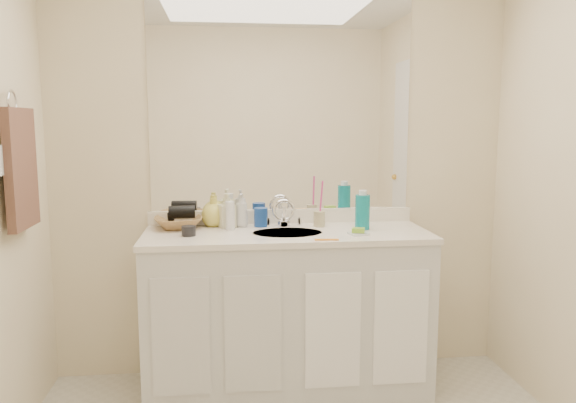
# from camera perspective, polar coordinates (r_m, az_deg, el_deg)

# --- Properties ---
(wall_back) EXTENTS (2.60, 0.02, 2.40)m
(wall_back) POSITION_cam_1_polar(r_m,az_deg,el_deg) (3.23, -0.66, 3.44)
(wall_back) COLOR #F5E5C0
(wall_back) RESTS_ON floor
(wall_front) EXTENTS (2.60, 0.02, 2.40)m
(wall_front) POSITION_cam_1_polar(r_m,az_deg,el_deg) (0.73, 21.38, -13.30)
(wall_front) COLOR #F5E5C0
(wall_front) RESTS_ON floor
(vanity_cabinet) EXTENTS (1.50, 0.55, 0.85)m
(vanity_cabinet) POSITION_cam_1_polar(r_m,az_deg,el_deg) (3.12, -0.11, -11.30)
(vanity_cabinet) COLOR silver
(vanity_cabinet) RESTS_ON floor
(countertop) EXTENTS (1.52, 0.57, 0.03)m
(countertop) POSITION_cam_1_polar(r_m,az_deg,el_deg) (3.00, -0.11, -3.36)
(countertop) COLOR white
(countertop) RESTS_ON vanity_cabinet
(backsplash) EXTENTS (1.52, 0.03, 0.08)m
(backsplash) POSITION_cam_1_polar(r_m,az_deg,el_deg) (3.25, -0.63, -1.51)
(backsplash) COLOR white
(backsplash) RESTS_ON countertop
(sink_basin) EXTENTS (0.37, 0.37, 0.02)m
(sink_basin) POSITION_cam_1_polar(r_m,az_deg,el_deg) (2.98, -0.07, -3.38)
(sink_basin) COLOR beige
(sink_basin) RESTS_ON countertop
(faucet) EXTENTS (0.02, 0.02, 0.11)m
(faucet) POSITION_cam_1_polar(r_m,az_deg,el_deg) (3.15, -0.44, -1.54)
(faucet) COLOR silver
(faucet) RESTS_ON countertop
(mirror) EXTENTS (1.48, 0.01, 1.20)m
(mirror) POSITION_cam_1_polar(r_m,az_deg,el_deg) (3.21, -0.66, 9.84)
(mirror) COLOR white
(mirror) RESTS_ON wall_back
(blue_mug) EXTENTS (0.10, 0.10, 0.11)m
(blue_mug) POSITION_cam_1_polar(r_m,az_deg,el_deg) (3.14, -2.76, -1.61)
(blue_mug) COLOR #153D94
(blue_mug) RESTS_ON countertop
(tan_cup) EXTENTS (0.07, 0.07, 0.09)m
(tan_cup) POSITION_cam_1_polar(r_m,az_deg,el_deg) (3.15, 3.19, -1.77)
(tan_cup) COLOR #BDB185
(tan_cup) RESTS_ON countertop
(toothbrush) EXTENTS (0.02, 0.04, 0.22)m
(toothbrush) POSITION_cam_1_polar(r_m,az_deg,el_deg) (3.13, 3.38, 0.16)
(toothbrush) COLOR #DE3A8D
(toothbrush) RESTS_ON tan_cup
(mouthwash_bottle) EXTENTS (0.10, 0.10, 0.19)m
(mouthwash_bottle) POSITION_cam_1_polar(r_m,az_deg,el_deg) (3.09, 7.57, -1.07)
(mouthwash_bottle) COLOR #0B7E8A
(mouthwash_bottle) RESTS_ON countertop
(soap_dish) EXTENTS (0.11, 0.09, 0.01)m
(soap_dish) POSITION_cam_1_polar(r_m,az_deg,el_deg) (2.94, 7.15, -3.27)
(soap_dish) COLOR white
(soap_dish) RESTS_ON countertop
(green_soap) EXTENTS (0.08, 0.06, 0.02)m
(green_soap) POSITION_cam_1_polar(r_m,az_deg,el_deg) (2.94, 7.16, -2.91)
(green_soap) COLOR #81B92D
(green_soap) RESTS_ON soap_dish
(orange_comb) EXTENTS (0.12, 0.03, 0.00)m
(orange_comb) POSITION_cam_1_polar(r_m,az_deg,el_deg) (2.80, 3.95, -3.88)
(orange_comb) COLOR orange
(orange_comb) RESTS_ON countertop
(dark_jar) EXTENTS (0.08, 0.08, 0.05)m
(dark_jar) POSITION_cam_1_polar(r_m,az_deg,el_deg) (2.93, -10.05, -2.96)
(dark_jar) COLOR black
(dark_jar) RESTS_ON countertop
(extra_white_bottle) EXTENTS (0.06, 0.06, 0.15)m
(extra_white_bottle) POSITION_cam_1_polar(r_m,az_deg,el_deg) (3.05, -5.91, -1.47)
(extra_white_bottle) COLOR white
(extra_white_bottle) RESTS_ON countertop
(soap_bottle_white) EXTENTS (0.08, 0.08, 0.19)m
(soap_bottle_white) POSITION_cam_1_polar(r_m,az_deg,el_deg) (3.14, -4.73, -0.89)
(soap_bottle_white) COLOR silver
(soap_bottle_white) RESTS_ON countertop
(soap_bottle_cream) EXTENTS (0.11, 0.11, 0.19)m
(soap_bottle_cream) POSITION_cam_1_polar(r_m,az_deg,el_deg) (3.13, -6.24, -0.90)
(soap_bottle_cream) COLOR beige
(soap_bottle_cream) RESTS_ON countertop
(soap_bottle_yellow) EXTENTS (0.16, 0.16, 0.18)m
(soap_bottle_yellow) POSITION_cam_1_polar(r_m,az_deg,el_deg) (3.18, -7.58, -0.92)
(soap_bottle_yellow) COLOR #D9CE54
(soap_bottle_yellow) RESTS_ON countertop
(wicker_basket) EXTENTS (0.30, 0.30, 0.06)m
(wicker_basket) POSITION_cam_1_polar(r_m,az_deg,el_deg) (3.15, -11.07, -2.12)
(wicker_basket) COLOR olive
(wicker_basket) RESTS_ON countertop
(hair_dryer) EXTENTS (0.15, 0.08, 0.07)m
(hair_dryer) POSITION_cam_1_polar(r_m,az_deg,el_deg) (3.14, -10.74, -1.07)
(hair_dryer) COLOR black
(hair_dryer) RESTS_ON wicker_basket
(towel_ring) EXTENTS (0.01, 0.11, 0.11)m
(towel_ring) POSITION_cam_1_polar(r_m,az_deg,el_deg) (2.84, -26.24, 9.06)
(towel_ring) COLOR silver
(towel_ring) RESTS_ON wall_left
(hand_towel) EXTENTS (0.04, 0.32, 0.55)m
(hand_towel) POSITION_cam_1_polar(r_m,az_deg,el_deg) (2.84, -25.48, 3.03)
(hand_towel) COLOR #412B23
(hand_towel) RESTS_ON towel_ring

